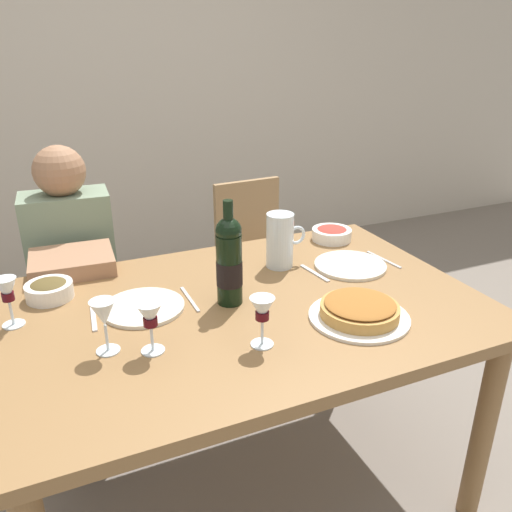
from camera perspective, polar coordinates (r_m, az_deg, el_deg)
name	(u,v)px	position (r m, az deg, el deg)	size (l,w,h in m)	color
ground_plane	(245,484)	(2.11, -1.17, -23.83)	(8.00, 8.00, 0.00)	slate
back_wall	(107,61)	(3.65, -16.17, 20.01)	(8.00, 0.10, 2.80)	beige
dining_table	(244,329)	(1.69, -1.35, -8.10)	(1.50, 1.00, 0.76)	olive
wine_bottle	(229,261)	(1.59, -2.98, -0.55)	(0.08, 0.08, 0.34)	black
water_pitcher	(280,243)	(1.87, 2.68, 1.39)	(0.15, 0.10, 0.20)	silver
baked_tart	(359,310)	(1.58, 11.35, -5.89)	(0.30, 0.30, 0.06)	white
salad_bowl	(332,233)	(2.16, 8.35, 2.50)	(0.16, 0.16, 0.06)	white
olive_bowl	(49,289)	(1.79, -21.86, -3.42)	(0.15, 0.15, 0.06)	white
wine_glass_left_diner	(150,317)	(1.39, -11.61, -6.65)	(0.07, 0.07, 0.14)	silver
wine_glass_right_diner	(104,315)	(1.41, -16.45, -6.29)	(0.07, 0.07, 0.15)	silver
wine_glass_centre	(262,312)	(1.38, 0.69, -6.14)	(0.07, 0.07, 0.14)	silver
wine_glass_spare	(7,293)	(1.64, -25.75, -3.66)	(0.06, 0.06, 0.15)	silver
dinner_plate_left_setting	(143,307)	(1.65, -12.33, -5.54)	(0.25, 0.25, 0.01)	silver
dinner_plate_right_setting	(350,265)	(1.93, 10.35, -1.01)	(0.26, 0.26, 0.01)	silver
fork_left_setting	(94,318)	(1.63, -17.48, -6.53)	(0.16, 0.01, 0.01)	silver
knife_left_setting	(190,299)	(1.68, -7.31, -4.73)	(0.18, 0.01, 0.01)	silver
knife_right_setting	(384,260)	(2.01, 13.91, -0.39)	(0.18, 0.01, 0.01)	silver
spoon_right_setting	(315,273)	(1.85, 6.47, -1.88)	(0.16, 0.01, 0.01)	silver
chair_left	(77,288)	(2.46, -19.16, -3.39)	(0.42, 0.42, 0.87)	#9E7A51
diner_left	(76,286)	(2.20, -19.21, -3.17)	(0.35, 0.52, 1.16)	gray
chair_right	(256,256)	(2.67, 0.02, 0.02)	(0.42, 0.42, 0.87)	#9E7A51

